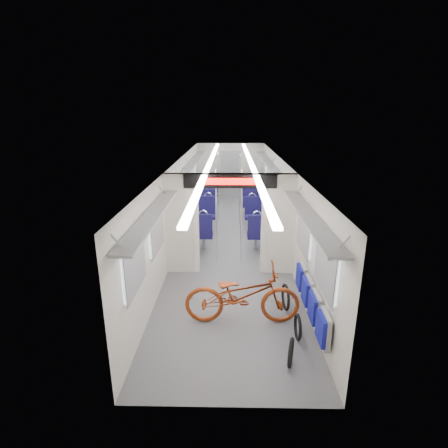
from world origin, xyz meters
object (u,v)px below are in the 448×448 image
bike_hoop_b (298,328)px  bicycle (242,295)px  flip_bench (311,299)px  stanchion_far_left (218,188)px  seat_bay_near_right (262,220)px  stanchion_far_right (240,190)px  seat_bay_far_left (206,195)px  seat_bay_near_left (198,220)px  stanchion_near_right (241,217)px  stanchion_near_left (216,218)px  seat_bay_far_right (255,194)px  bike_hoop_c (285,298)px  bike_hoop_a (291,354)px

bike_hoop_b → bicycle: bearing=151.2°
flip_bench → stanchion_far_left: 6.63m
flip_bench → stanchion_far_left: size_ratio=0.91×
seat_bay_near_right → stanchion_far_left: (-1.33, 1.80, 0.59)m
seat_bay_near_right → stanchion_far_right: 1.72m
seat_bay_near_right → seat_bay_far_left: bearing=120.4°
seat_bay_near_left → stanchion_near_right: (1.20, -1.72, 0.59)m
stanchion_near_left → stanchion_near_right: same height
bike_hoop_b → seat_bay_near_right: 4.85m
bike_hoop_b → seat_bay_near_left: 5.28m
bike_hoop_b → stanchion_near_right: size_ratio=0.19×
bicycle → seat_bay_near_right: seat_bay_near_right is taller
bike_hoop_b → flip_bench: bearing=47.6°
stanchion_near_right → flip_bench: bearing=-69.3°
flip_bench → stanchion_near_right: bearing=110.7°
stanchion_near_left → stanchion_far_left: bearing=91.1°
seat_bay_near_right → seat_bay_far_right: size_ratio=0.95×
seat_bay_far_left → stanchion_near_left: size_ratio=0.98×
stanchion_near_left → stanchion_far_right: (0.64, 3.25, 0.00)m
bicycle → stanchion_far_right: size_ratio=0.87×
bike_hoop_b → seat_bay_far_right: seat_bay_far_right is taller
seat_bay_far_left → bike_hoop_c: bearing=-74.4°
flip_bench → stanchion_near_left: (-1.68, 2.82, 0.57)m
bike_hoop_b → seat_bay_far_right: (-0.18, 8.16, 0.38)m
bicycle → flip_bench: size_ratio=0.96×
bike_hoop_c → bike_hoop_b: bearing=-86.1°
bike_hoop_b → stanchion_near_right: stanchion_near_right is taller
bike_hoop_b → stanchion_near_left: 3.53m
stanchion_far_left → stanchion_far_right: same height
seat_bay_near_left → bike_hoop_c: bearing=-63.3°
bike_hoop_b → stanchion_far_left: bearing=102.8°
bike_hoop_c → seat_bay_far_left: seat_bay_far_left is taller
flip_bench → seat_bay_near_right: bearing=95.2°
seat_bay_near_left → stanchion_far_right: 2.02m
seat_bay_far_left → stanchion_far_left: (0.54, -1.38, 0.58)m
flip_bench → stanchion_near_left: size_ratio=0.91×
bike_hoop_b → bike_hoop_c: bearing=93.9°
bike_hoop_a → bike_hoop_b: bearing=71.2°
stanchion_far_left → stanchion_far_right: (0.71, -0.30, 0.00)m
bike_hoop_a → stanchion_near_left: 4.03m
bike_hoop_b → stanchion_near_left: (-1.44, 3.08, 0.95)m
bike_hoop_c → stanchion_near_left: stanchion_near_left is taller
bicycle → bike_hoop_a: 1.35m
bicycle → stanchion_far_left: bearing=5.2°
seat_bay_near_left → seat_bay_far_right: size_ratio=0.96×
bike_hoop_a → seat_bay_far_right: 8.80m
bicycle → flip_bench: bicycle is taller
seat_bay_near_left → stanchion_far_left: 1.94m
bike_hoop_b → bike_hoop_c: bike_hoop_c is taller
bicycle → seat_bay_near_left: (-1.16, 4.37, 0.04)m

